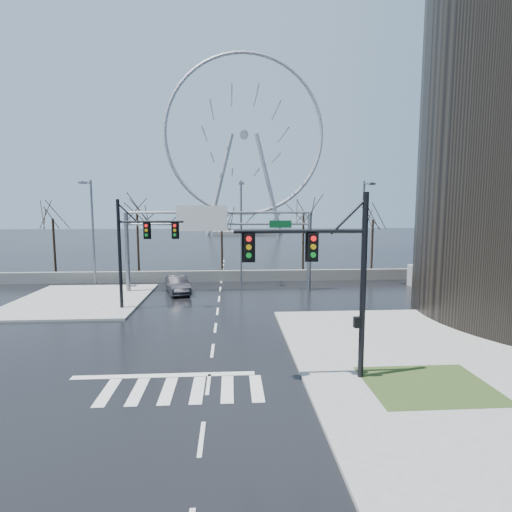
{
  "coord_description": "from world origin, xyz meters",
  "views": [
    {
      "loc": [
        0.98,
        -20.08,
        7.31
      ],
      "look_at": [
        2.77,
        7.87,
        4.0
      ],
      "focal_mm": 28.0,
      "sensor_mm": 36.0,
      "label": 1
    }
  ],
  "objects": [
    {
      "name": "tree_center",
      "position": [
        0.0,
        24.5,
        5.17
      ],
      "size": [
        3.25,
        3.25,
        6.5
      ],
      "color": "black",
      "rests_on": "ground"
    },
    {
      "name": "car",
      "position": [
        -3.66,
        14.46,
        0.76
      ],
      "size": [
        2.85,
        4.9,
        1.53
      ],
      "primitive_type": "imported",
      "rotation": [
        0.0,
        0.0,
        0.28
      ],
      "color": "black",
      "rests_on": "ground"
    },
    {
      "name": "signal_mast_far",
      "position": [
        -5.87,
        8.96,
        4.83
      ],
      "size": [
        4.72,
        0.41,
        8.0
      ],
      "color": "black",
      "rests_on": "ground"
    },
    {
      "name": "streetlight_left",
      "position": [
        -12.0,
        18.16,
        5.89
      ],
      "size": [
        0.5,
        2.55,
        10.0
      ],
      "color": "slate",
      "rests_on": "ground"
    },
    {
      "name": "signal_mast_near",
      "position": [
        5.14,
        -4.04,
        4.87
      ],
      "size": [
        5.52,
        0.41,
        8.0
      ],
      "color": "black",
      "rests_on": "ground"
    },
    {
      "name": "barrier_wall",
      "position": [
        0.0,
        20.0,
        0.55
      ],
      "size": [
        52.0,
        0.5,
        1.1
      ],
      "primitive_type": "cube",
      "color": "slate",
      "rests_on": "ground"
    },
    {
      "name": "ferris_wheel",
      "position": [
        5.0,
        95.0,
        26.13
      ],
      "size": [
        45.0,
        6.0,
        50.91
      ],
      "color": "gray",
      "rests_on": "ground"
    },
    {
      "name": "tree_far_right",
      "position": [
        17.0,
        24.0,
        5.41
      ],
      "size": [
        3.4,
        3.4,
        6.8
      ],
      "color": "black",
      "rests_on": "ground"
    },
    {
      "name": "streetlight_right",
      "position": [
        14.0,
        18.16,
        5.89
      ],
      "size": [
        0.5,
        2.55,
        10.0
      ],
      "color": "slate",
      "rests_on": "ground"
    },
    {
      "name": "grass_strip",
      "position": [
        9.0,
        -5.0,
        0.15
      ],
      "size": [
        5.0,
        4.0,
        0.02
      ],
      "primitive_type": "cube",
      "color": "#273A18",
      "rests_on": "sidewalk_near"
    },
    {
      "name": "tree_far_left",
      "position": [
        -18.0,
        24.0,
        5.57
      ],
      "size": [
        3.5,
        3.5,
        7.0
      ],
      "color": "black",
      "rests_on": "ground"
    },
    {
      "name": "ground",
      "position": [
        0.0,
        0.0,
        0.0
      ],
      "size": [
        260.0,
        260.0,
        0.0
      ],
      "primitive_type": "plane",
      "color": "black",
      "rests_on": "ground"
    },
    {
      "name": "sidewalk_right_ext",
      "position": [
        10.0,
        2.0,
        0.07
      ],
      "size": [
        12.0,
        10.0,
        0.15
      ],
      "primitive_type": "cube",
      "color": "gray",
      "rests_on": "ground"
    },
    {
      "name": "tree_right",
      "position": [
        9.0,
        23.5,
        6.22
      ],
      "size": [
        3.9,
        3.9,
        7.8
      ],
      "color": "black",
      "rests_on": "ground"
    },
    {
      "name": "streetlight_mid",
      "position": [
        2.0,
        18.16,
        5.89
      ],
      "size": [
        0.5,
        2.55,
        10.0
      ],
      "color": "slate",
      "rests_on": "ground"
    },
    {
      "name": "tree_left",
      "position": [
        -9.0,
        23.5,
        5.98
      ],
      "size": [
        3.75,
        3.75,
        7.5
      ],
      "color": "black",
      "rests_on": "ground"
    },
    {
      "name": "sidewalk_far",
      "position": [
        -11.0,
        12.0,
        0.07
      ],
      "size": [
        10.0,
        12.0,
        0.15
      ],
      "primitive_type": "cube",
      "color": "gray",
      "rests_on": "ground"
    },
    {
      "name": "sign_gantry",
      "position": [
        -0.38,
        14.96,
        5.18
      ],
      "size": [
        16.36,
        0.4,
        7.6
      ],
      "color": "slate",
      "rests_on": "ground"
    }
  ]
}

